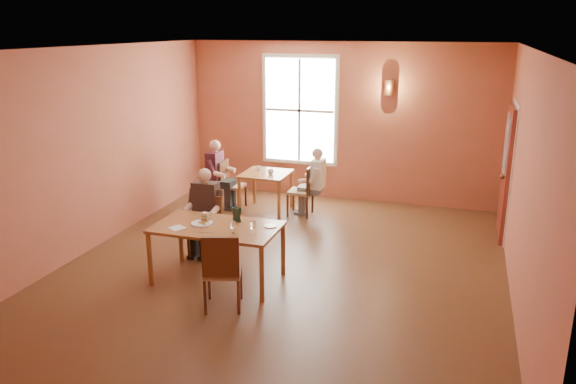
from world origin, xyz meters
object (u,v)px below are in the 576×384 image
(chair_empty, at_px, (223,269))
(chair_diner_white, at_px, (300,190))
(diner_white, at_px, (302,183))
(chair_diner_maroon, at_px, (233,185))
(second_table, at_px, (266,192))
(diner_maroon, at_px, (231,175))
(diner_main, at_px, (203,218))
(main_table, at_px, (218,253))
(chair_diner_main, at_px, (205,228))

(chair_empty, distance_m, chair_diner_white, 3.60)
(diner_white, distance_m, chair_diner_maroon, 1.34)
(second_table, relative_size, diner_maroon, 0.66)
(diner_main, bearing_deg, chair_diner_white, -108.55)
(chair_empty, distance_m, chair_diner_maroon, 3.87)
(chair_empty, relative_size, chair_diner_maroon, 1.10)
(second_table, bearing_deg, chair_diner_white, 0.00)
(second_table, bearing_deg, chair_empty, -78.17)
(main_table, xyz_separation_m, chair_diner_white, (0.27, 2.93, 0.07))
(second_table, xyz_separation_m, chair_diner_maroon, (-0.65, 0.00, 0.08))
(main_table, xyz_separation_m, second_table, (-0.38, 2.93, -0.02))
(chair_diner_main, distance_m, diner_main, 0.17)
(diner_main, relative_size, chair_empty, 1.27)
(diner_maroon, bearing_deg, diner_main, 13.52)
(main_table, bearing_deg, diner_maroon, 109.82)
(second_table, distance_m, diner_maroon, 0.73)
(diner_main, bearing_deg, diner_white, -109.22)
(main_table, bearing_deg, chair_diner_white, 84.64)
(chair_diner_main, bearing_deg, diner_main, 90.00)
(chair_empty, relative_size, diner_maroon, 0.79)
(diner_maroon, bearing_deg, chair_empty, 21.71)
(main_table, distance_m, diner_maroon, 3.12)
(chair_diner_white, xyz_separation_m, diner_maroon, (-1.33, 0.00, 0.17))
(chair_diner_white, bearing_deg, main_table, 174.64)
(chair_diner_main, relative_size, chair_empty, 0.92)
(chair_diner_main, xyz_separation_m, chair_diner_maroon, (-0.53, 2.28, -0.00))
(diner_main, xyz_separation_m, second_table, (0.12, 2.31, -0.26))
(chair_empty, xyz_separation_m, chair_diner_maroon, (-1.40, 3.60, -0.04))
(chair_diner_white, bearing_deg, chair_diner_main, 161.22)
(main_table, relative_size, diner_main, 1.32)
(chair_empty, relative_size, diner_white, 0.83)
(diner_main, distance_m, diner_white, 2.44)
(main_table, bearing_deg, diner_main, 128.88)
(chair_diner_maroon, bearing_deg, chair_diner_white, 90.00)
(diner_white, relative_size, diner_maroon, 0.95)
(chair_diner_maroon, bearing_deg, second_table, 90.00)
(diner_white, relative_size, chair_diner_maroon, 1.33)
(chair_diner_main, bearing_deg, diner_maroon, -76.30)
(chair_diner_white, bearing_deg, diner_main, 161.45)
(main_table, relative_size, chair_empty, 1.67)
(second_table, bearing_deg, diner_white, 0.00)
(chair_diner_main, relative_size, diner_main, 0.72)
(chair_diner_white, relative_size, chair_diner_maroon, 1.02)
(chair_empty, relative_size, second_table, 1.19)
(main_table, relative_size, second_table, 1.99)
(diner_white, bearing_deg, chair_empty, -178.82)
(diner_main, distance_m, chair_diner_white, 2.44)
(main_table, xyz_separation_m, chair_diner_main, (-0.50, 0.65, 0.06))
(main_table, bearing_deg, diner_white, 84.06)
(main_table, relative_size, chair_diner_main, 1.83)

